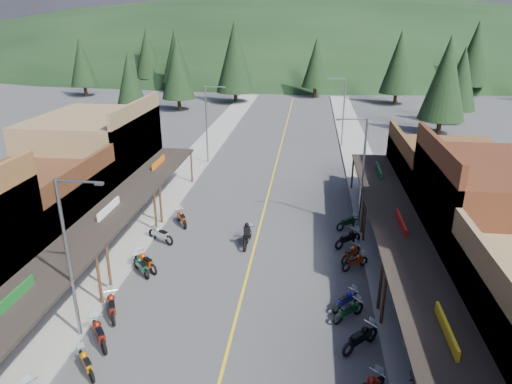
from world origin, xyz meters
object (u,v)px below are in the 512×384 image
(streetlight_1, at_px, (208,121))
(pine_3, at_px, (316,62))
(rider_on_bike, at_px, (247,236))
(pedestrian_east_b, at_px, (373,202))
(bike_west_6, at_px, (112,305))
(bike_east_11, at_px, (348,222))
(pine_8, at_px, (130,81))
(pine_11, at_px, (446,78))
(shop_east_2, at_px, (496,224))
(pine_9, at_px, (461,78))
(shop_east_3, at_px, (446,183))
(streetlight_2, at_px, (361,169))
(bike_east_9, at_px, (351,252))
(bike_east_5, at_px, (361,337))
(bike_west_7, at_px, (141,265))
(bike_east_10, at_px, (348,238))
(bike_west_4, at_px, (86,362))
(bike_east_7, at_px, (346,299))
(bike_east_6, at_px, (349,310))
(streetlight_3, at_px, (342,109))
(pedestrian_east_a, at_px, (415,367))
(shop_west_2, at_px, (33,216))
(pine_1, at_px, (176,55))
(bike_west_9, at_px, (161,234))
(bike_west_10, at_px, (182,217))
(pine_0, at_px, (82,62))
(pine_4, at_px, (399,62))
(bike_west_8, at_px, (145,261))
(streetlight_0, at_px, (71,254))
(pine_7, at_px, (147,53))
(shop_west_3, at_px, (98,158))
(bike_west_5, at_px, (99,332))
(pine_5, at_px, (475,53))
(bike_east_8, at_px, (355,261))
(pine_10, at_px, (177,68))
(pine_2, at_px, (235,57))

(streetlight_1, bearing_deg, pine_3, 76.02)
(rider_on_bike, relative_size, pedestrian_east_b, 1.37)
(bike_west_6, height_order, bike_east_11, bike_west_6)
(pine_8, relative_size, pine_11, 0.81)
(shop_east_2, relative_size, bike_west_6, 4.78)
(shop_east_2, relative_size, pine_9, 1.01)
(shop_east_3, bearing_deg, streetlight_2, -154.12)
(shop_east_2, xyz_separation_m, bike_east_9, (-7.60, 1.24, -2.95))
(bike_east_5, bearing_deg, bike_west_7, -157.27)
(pine_8, relative_size, bike_east_10, 4.51)
(bike_west_4, bearing_deg, pedestrian_east_b, 10.35)
(bike_east_7, bearing_deg, bike_east_6, -41.80)
(pine_9, distance_m, bike_east_5, 53.70)
(pine_9, bearing_deg, streetlight_3, -138.66)
(shop_east_3, xyz_separation_m, pedestrian_east_a, (-5.83, -18.68, -1.52))
(shop_west_2, bearing_deg, pine_11, 47.08)
(pedestrian_east_a, bearing_deg, bike_east_11, -170.76)
(pine_1, height_order, bike_east_6, pine_1)
(bike_west_9, distance_m, bike_east_6, 13.94)
(bike_west_10, xyz_separation_m, bike_east_9, (11.88, -3.90, -0.04))
(pine_0, xyz_separation_m, pine_1, (16.00, 8.00, 0.75))
(bike_west_6, xyz_separation_m, bike_east_5, (12.25, -1.02, -0.00))
(pine_4, xyz_separation_m, bike_west_8, (-24.13, -59.68, -6.61))
(shop_west_2, bearing_deg, streetlight_1, 71.48)
(pine_4, relative_size, bike_west_6, 5.48)
(streetlight_0, bearing_deg, pine_7, 106.99)
(pine_7, height_order, bike_west_9, pine_7)
(streetlight_1, xyz_separation_m, bike_west_9, (0.58, -18.01, -3.82))
(pine_0, bearing_deg, shop_west_3, -62.66)
(streetlight_0, xyz_separation_m, bike_east_10, (13.09, 10.88, -3.83))
(bike_west_5, height_order, pedestrian_east_b, pedestrian_east_b)
(bike_west_6, height_order, bike_west_8, bike_west_6)
(bike_west_4, height_order, bike_east_10, bike_east_10)
(streetlight_3, bearing_deg, pine_11, 31.51)
(pine_7, relative_size, pine_9, 1.16)
(pine_5, height_order, bike_west_8, pine_5)
(shop_west_2, relative_size, bike_east_9, 5.45)
(bike_east_8, distance_m, bike_east_11, 5.62)
(pine_4, bearing_deg, pine_10, -164.48)
(pine_2, bearing_deg, pedestrian_east_a, -74.67)
(pine_10, bearing_deg, bike_east_8, -63.11)
(bike_west_5, bearing_deg, pine_5, 25.03)
(pedestrian_east_b, bearing_deg, pine_2, -89.49)
(bike_west_8, bearing_deg, bike_west_10, 33.31)
(bike_east_9, bearing_deg, pine_9, 102.56)
(bike_west_4, xyz_separation_m, bike_east_7, (11.25, 5.99, 0.00))
(pine_9, height_order, bike_east_8, pine_9)
(bike_east_8, bearing_deg, bike_west_7, -117.07)
(shop_west_3, xyz_separation_m, bike_east_11, (20.13, -3.73, -2.95))
(streetlight_3, xyz_separation_m, bike_west_10, (-12.64, -23.16, -3.85))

